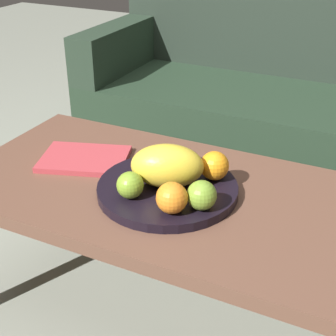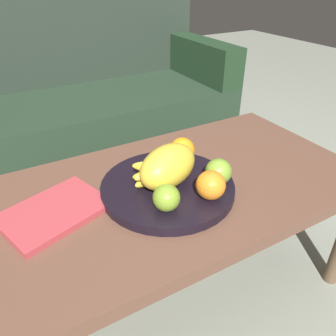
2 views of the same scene
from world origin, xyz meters
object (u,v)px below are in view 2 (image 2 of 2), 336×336
object	(u,v)px
coffee_table	(164,200)
melon_large_front	(168,166)
fruit_bowl	(168,187)
apple_front	(166,198)
magazine	(54,212)
apple_left	(218,172)
orange_front	(182,150)
orange_left	(211,185)
couch	(73,110)
banana_bunch	(157,171)

from	to	relation	value
coffee_table	melon_large_front	distance (m)	0.13
fruit_bowl	apple_front	world-z (taller)	apple_front
coffee_table	melon_large_front	size ratio (longest dim) A/B	6.34
coffee_table	magazine	world-z (taller)	magazine
coffee_table	apple_left	bearing A→B (deg)	-35.56
orange_front	orange_left	world-z (taller)	orange_front
coffee_table	apple_left	xyz separation A→B (m)	(0.12, -0.09, 0.11)
couch	banana_bunch	distance (m)	1.08
melon_large_front	apple_left	distance (m)	0.14
orange_left	apple_front	distance (m)	0.12
orange_left	banana_bunch	size ratio (longest dim) A/B	0.45
orange_front	banana_bunch	size ratio (longest dim) A/B	0.46
orange_front	orange_left	size ratio (longest dim) A/B	1.02
coffee_table	fruit_bowl	size ratio (longest dim) A/B	3.22
melon_large_front	apple_front	distance (m)	0.11
orange_front	orange_left	bearing A→B (deg)	-99.70
melon_large_front	couch	bearing A→B (deg)	88.93
apple_front	banana_bunch	bearing A→B (deg)	71.65
couch	apple_left	distance (m)	1.18
couch	fruit_bowl	world-z (taller)	couch
orange_left	banana_bunch	world-z (taller)	orange_left
coffee_table	orange_front	bearing A→B (deg)	32.02
apple_front	magazine	bearing A→B (deg)	148.44
fruit_bowl	banana_bunch	size ratio (longest dim) A/B	2.18
magazine	coffee_table	bearing A→B (deg)	-24.49
orange_front	banana_bunch	distance (m)	0.13
couch	melon_large_front	bearing A→B (deg)	-91.07
couch	apple_left	bearing A→B (deg)	-85.06
coffee_table	apple_left	size ratio (longest dim) A/B	16.31
apple_front	apple_left	bearing A→B (deg)	9.45
couch	apple_left	world-z (taller)	couch
coffee_table	fruit_bowl	world-z (taller)	fruit_bowl
orange_front	banana_bunch	xyz separation A→B (m)	(-0.11, -0.05, -0.01)
orange_front	apple_front	distance (m)	0.24
fruit_bowl	apple_left	world-z (taller)	apple_left
fruit_bowl	magazine	size ratio (longest dim) A/B	1.48
apple_front	magazine	xyz separation A→B (m)	(-0.24, 0.15, -0.05)
banana_bunch	apple_front	bearing A→B (deg)	-108.35
fruit_bowl	apple_left	bearing A→B (deg)	-28.26
coffee_table	magazine	size ratio (longest dim) A/B	4.77
apple_front	coffee_table	bearing A→B (deg)	64.01
melon_large_front	apple_left	size ratio (longest dim) A/B	2.57
coffee_table	orange_front	world-z (taller)	orange_front
banana_bunch	magazine	world-z (taller)	banana_bunch
fruit_bowl	melon_large_front	distance (m)	0.07
magazine	apple_front	bearing A→B (deg)	-50.04
fruit_bowl	orange_front	world-z (taller)	orange_front
couch	apple_front	xyz separation A→B (m)	(-0.08, -1.19, 0.21)
melon_large_front	orange_front	distance (m)	0.13
couch	magazine	distance (m)	1.10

